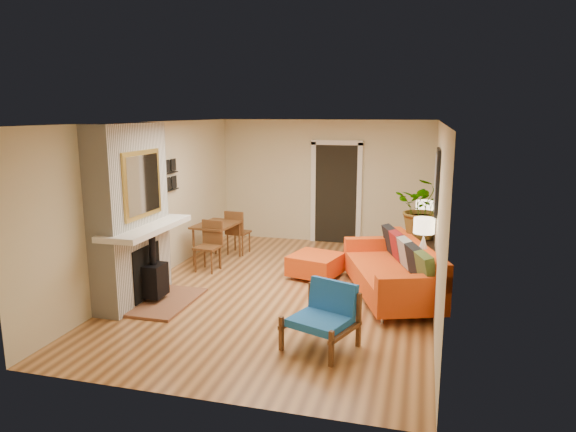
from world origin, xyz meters
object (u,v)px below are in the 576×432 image
sofa (396,271)px  blue_chair (325,313)px  lamp_near (424,232)px  ottoman (315,264)px  console_table (423,251)px  houseplant (424,208)px  lamp_far (424,212)px  dining_table (220,231)px

sofa → blue_chair: sofa is taller
lamp_near → ottoman: bearing=156.6°
console_table → houseplant: (-0.01, 0.28, 0.65)m
sofa → lamp_far: size_ratio=4.61×
ottoman → lamp_far: bearing=23.4°
console_table → lamp_near: lamp_near is taller
sofa → lamp_near: (0.37, -0.18, 0.67)m
console_table → lamp_near: 0.91m
blue_chair → console_table: (1.09, 2.53, 0.17)m
ottoman → dining_table: bearing=166.0°
blue_chair → houseplant: (1.08, 2.81, 0.82)m
houseplant → lamp_near: bearing=-89.5°
sofa → ottoman: (-1.36, 0.57, -0.17)m
console_table → dining_table: bearing=172.8°
sofa → lamp_near: lamp_near is taller
ottoman → blue_chair: (0.65, -2.51, 0.18)m
sofa → lamp_far: 1.53m
lamp_far → console_table: bearing=-90.0°
sofa → dining_table: 3.44m
lamp_far → lamp_near: bearing=-90.0°
dining_table → console_table: 3.68m
houseplant → sofa: bearing=-112.8°
ottoman → lamp_far: size_ratio=1.75×
ottoman → dining_table: 2.00m
ottoman → blue_chair: 2.60m
console_table → houseplant: 0.71m
dining_table → lamp_far: bearing=4.4°
sofa → dining_table: size_ratio=1.51×
sofa → blue_chair: size_ratio=2.67×
blue_chair → console_table: bearing=66.6°
blue_chair → console_table: blue_chair is taller
dining_table → lamp_far: (3.65, 0.28, 0.49)m
lamp_far → houseplant: bearing=-91.2°
sofa → lamp_far: lamp_far is taller
houseplant → blue_chair: bearing=-111.1°
blue_chair → console_table: size_ratio=0.50×
blue_chair → houseplant: 3.12m
lamp_near → lamp_far: same height
blue_chair → dining_table: (-2.56, 2.99, 0.16)m
dining_table → houseplant: bearing=-2.9°
dining_table → console_table: size_ratio=0.89×
sofa → console_table: (0.37, 0.58, 0.18)m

